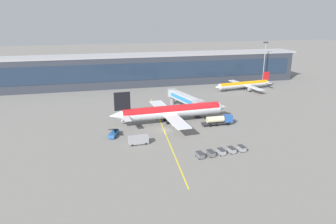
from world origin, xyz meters
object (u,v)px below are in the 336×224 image
at_px(baggage_cart_4, 242,148).
at_px(lavatory_truck, 139,140).
at_px(baggage_cart_2, 221,152).
at_px(belt_loader, 114,133).
at_px(commuter_jet_far, 244,84).
at_px(baggage_cart_3, 232,150).
at_px(baggage_cart_0, 200,155).
at_px(fuel_tanker, 219,120).
at_px(main_airliner, 171,111).
at_px(baggage_cart_1, 211,153).

bearing_deg(baggage_cart_4, lavatory_truck, 155.83).
bearing_deg(baggage_cart_2, belt_loader, 142.32).
bearing_deg(belt_loader, baggage_cart_2, -37.68).
bearing_deg(commuter_jet_far, lavatory_truck, -137.75).
bearing_deg(baggage_cart_3, baggage_cart_0, -174.30).
height_order(baggage_cart_2, commuter_jet_far, commuter_jet_far).
bearing_deg(fuel_tanker, commuter_jet_far, 54.51).
bearing_deg(baggage_cart_2, main_airliner, 101.66).
bearing_deg(fuel_tanker, baggage_cart_0, -123.32).
relative_size(baggage_cart_0, baggage_cart_1, 1.00).
bearing_deg(baggage_cart_3, lavatory_truck, 152.43).
relative_size(baggage_cart_3, baggage_cart_4, 1.00).
relative_size(fuel_tanker, lavatory_truck, 1.83).
bearing_deg(main_airliner, baggage_cart_1, -84.38).
xyz_separation_m(baggage_cart_3, commuter_jet_far, (39.95, 70.31, 2.02)).
relative_size(belt_loader, commuter_jet_far, 0.21).
height_order(fuel_tanker, baggage_cart_3, fuel_tanker).
relative_size(baggage_cart_0, baggage_cart_3, 1.00).
distance_m(fuel_tanker, belt_loader, 36.40).
bearing_deg(baggage_cart_1, baggage_cart_3, 5.70).
relative_size(main_airliner, belt_loader, 6.32).
bearing_deg(lavatory_truck, baggage_cart_1, -36.85).
distance_m(lavatory_truck, commuter_jet_far, 86.12).
distance_m(fuel_tanker, baggage_cart_3, 23.42).
height_order(lavatory_truck, baggage_cart_3, lavatory_truck).
distance_m(baggage_cart_1, baggage_cart_3, 6.40).
height_order(baggage_cart_2, baggage_cart_3, same).
bearing_deg(belt_loader, main_airliner, 22.70).
bearing_deg(commuter_jet_far, baggage_cart_4, -117.71).
xyz_separation_m(fuel_tanker, baggage_cart_1, (-12.32, -23.26, -0.96)).
height_order(belt_loader, baggage_cart_1, belt_loader).
xyz_separation_m(baggage_cart_0, baggage_cart_3, (9.55, 0.95, 0.00)).
distance_m(main_airliner, baggage_cart_4, 31.91).
distance_m(lavatory_truck, baggage_cart_0, 19.55).
relative_size(baggage_cart_0, baggage_cart_4, 1.00).
xyz_separation_m(fuel_tanker, baggage_cart_3, (-5.95, -22.63, -0.96)).
distance_m(baggage_cart_0, baggage_cart_2, 6.40).
distance_m(main_airliner, fuel_tanker, 16.91).
xyz_separation_m(fuel_tanker, lavatory_truck, (-29.74, -10.20, -0.32)).
distance_m(baggage_cart_0, commuter_jet_far, 86.80).
bearing_deg(main_airliner, baggage_cart_4, -66.78).
bearing_deg(belt_loader, fuel_tanker, 3.05).
distance_m(baggage_cart_3, baggage_cart_4, 3.20).
height_order(fuel_tanker, baggage_cart_2, fuel_tanker).
height_order(baggage_cart_4, commuter_jet_far, commuter_jet_far).
relative_size(main_airliner, lavatory_truck, 7.39).
bearing_deg(baggage_cart_0, baggage_cart_3, 5.70).
bearing_deg(fuel_tanker, baggage_cart_2, -111.71).
height_order(main_airliner, baggage_cart_2, main_airliner).
xyz_separation_m(fuel_tanker, baggage_cart_2, (-9.13, -22.94, -0.96)).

